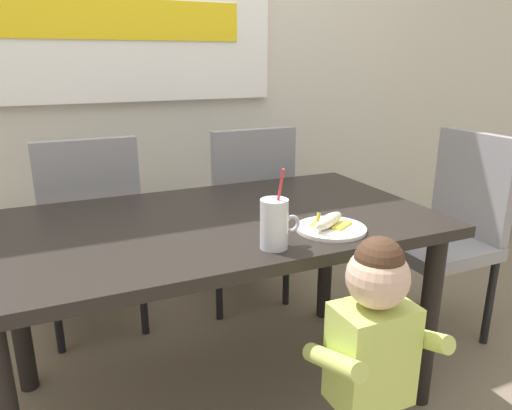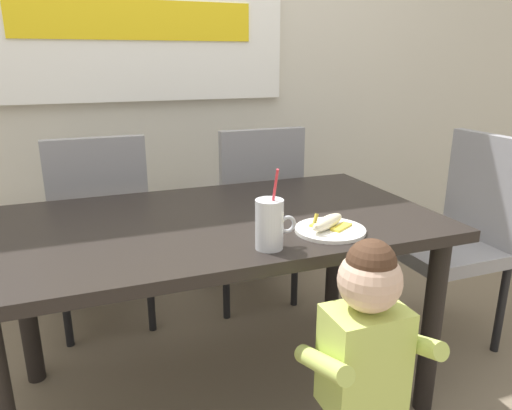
{
  "view_description": "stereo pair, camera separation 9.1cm",
  "coord_description": "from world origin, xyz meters",
  "px_view_note": "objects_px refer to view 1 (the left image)",
  "views": [
    {
      "loc": [
        -0.52,
        -1.51,
        1.28
      ],
      "look_at": [
        0.12,
        -0.09,
        0.8
      ],
      "focal_mm": 33.34,
      "sensor_mm": 36.0,
      "label": 1
    },
    {
      "loc": [
        -0.43,
        -1.54,
        1.28
      ],
      "look_at": [
        0.12,
        -0.09,
        0.8
      ],
      "focal_mm": 33.34,
      "sensor_mm": 36.0,
      "label": 2
    }
  ],
  "objects_px": {
    "peeled_banana": "(329,221)",
    "toddler_standing": "(372,343)",
    "dining_chair_left": "(91,227)",
    "dining_chair_far": "(449,224)",
    "snack_plate": "(331,229)",
    "milk_cup": "(275,227)",
    "dining_chair_right": "(245,208)",
    "dining_table": "(217,244)"
  },
  "relations": [
    {
      "from": "dining_table",
      "to": "toddler_standing",
      "type": "relative_size",
      "value": 1.85
    },
    {
      "from": "snack_plate",
      "to": "peeled_banana",
      "type": "bearing_deg",
      "value": 147.53
    },
    {
      "from": "dining_table",
      "to": "snack_plate",
      "type": "relative_size",
      "value": 6.73
    },
    {
      "from": "dining_chair_right",
      "to": "dining_chair_far",
      "type": "relative_size",
      "value": 1.0
    },
    {
      "from": "peeled_banana",
      "to": "snack_plate",
      "type": "bearing_deg",
      "value": -32.47
    },
    {
      "from": "dining_chair_right",
      "to": "toddler_standing",
      "type": "relative_size",
      "value": 1.15
    },
    {
      "from": "dining_chair_left",
      "to": "snack_plate",
      "type": "bearing_deg",
      "value": 126.02
    },
    {
      "from": "toddler_standing",
      "to": "milk_cup",
      "type": "bearing_deg",
      "value": 121.92
    },
    {
      "from": "toddler_standing",
      "to": "peeled_banana",
      "type": "xyz_separation_m",
      "value": [
        0.06,
        0.34,
        0.24
      ]
    },
    {
      "from": "milk_cup",
      "to": "peeled_banana",
      "type": "xyz_separation_m",
      "value": [
        0.23,
        0.06,
        -0.04
      ]
    },
    {
      "from": "dining_chair_far",
      "to": "peeled_banana",
      "type": "bearing_deg",
      "value": -71.42
    },
    {
      "from": "dining_chair_right",
      "to": "peeled_banana",
      "type": "xyz_separation_m",
      "value": [
        -0.08,
        -0.91,
        0.23
      ]
    },
    {
      "from": "milk_cup",
      "to": "snack_plate",
      "type": "distance_m",
      "value": 0.25
    },
    {
      "from": "dining_chair_left",
      "to": "milk_cup",
      "type": "bearing_deg",
      "value": 113.99
    },
    {
      "from": "peeled_banana",
      "to": "toddler_standing",
      "type": "bearing_deg",
      "value": -100.08
    },
    {
      "from": "dining_table",
      "to": "dining_chair_right",
      "type": "height_order",
      "value": "dining_chair_right"
    },
    {
      "from": "dining_chair_far",
      "to": "snack_plate",
      "type": "distance_m",
      "value": 0.91
    },
    {
      "from": "dining_table",
      "to": "dining_chair_far",
      "type": "xyz_separation_m",
      "value": [
        1.14,
        0.02,
        -0.1
      ]
    },
    {
      "from": "dining_chair_left",
      "to": "snack_plate",
      "type": "relative_size",
      "value": 4.17
    },
    {
      "from": "dining_chair_far",
      "to": "snack_plate",
      "type": "xyz_separation_m",
      "value": [
        -0.84,
        -0.29,
        0.2
      ]
    },
    {
      "from": "dining_chair_right",
      "to": "milk_cup",
      "type": "bearing_deg",
      "value": 72.11
    },
    {
      "from": "dining_chair_left",
      "to": "dining_chair_far",
      "type": "relative_size",
      "value": 1.0
    },
    {
      "from": "dining_table",
      "to": "dining_chair_right",
      "type": "bearing_deg",
      "value": 59.41
    },
    {
      "from": "toddler_standing",
      "to": "milk_cup",
      "type": "height_order",
      "value": "milk_cup"
    },
    {
      "from": "dining_chair_right",
      "to": "dining_chair_left",
      "type": "bearing_deg",
      "value": -1.47
    },
    {
      "from": "dining_table",
      "to": "dining_chair_far",
      "type": "bearing_deg",
      "value": 1.1
    },
    {
      "from": "dining_table",
      "to": "peeled_banana",
      "type": "height_order",
      "value": "peeled_banana"
    },
    {
      "from": "dining_chair_far",
      "to": "milk_cup",
      "type": "height_order",
      "value": "milk_cup"
    },
    {
      "from": "dining_chair_right",
      "to": "snack_plate",
      "type": "height_order",
      "value": "dining_chair_right"
    },
    {
      "from": "snack_plate",
      "to": "dining_table",
      "type": "bearing_deg",
      "value": 138.86
    },
    {
      "from": "dining_chair_left",
      "to": "dining_chair_right",
      "type": "xyz_separation_m",
      "value": [
        0.76,
        -0.02,
        0.0
      ]
    },
    {
      "from": "dining_chair_far",
      "to": "toddler_standing",
      "type": "height_order",
      "value": "dining_chair_far"
    },
    {
      "from": "dining_chair_right",
      "to": "dining_chair_far",
      "type": "distance_m",
      "value": 0.99
    },
    {
      "from": "dining_table",
      "to": "dining_chair_far",
      "type": "relative_size",
      "value": 1.61
    },
    {
      "from": "dining_chair_far",
      "to": "peeled_banana",
      "type": "relative_size",
      "value": 5.49
    },
    {
      "from": "dining_chair_right",
      "to": "peeled_banana",
      "type": "bearing_deg",
      "value": 84.73
    },
    {
      "from": "toddler_standing",
      "to": "peeled_banana",
      "type": "height_order",
      "value": "toddler_standing"
    },
    {
      "from": "dining_chair_far",
      "to": "snack_plate",
      "type": "height_order",
      "value": "dining_chair_far"
    },
    {
      "from": "snack_plate",
      "to": "milk_cup",
      "type": "bearing_deg",
      "value": -166.11
    },
    {
      "from": "dining_chair_far",
      "to": "peeled_banana",
      "type": "xyz_separation_m",
      "value": [
        -0.85,
        -0.28,
        0.23
      ]
    },
    {
      "from": "dining_chair_left",
      "to": "peeled_banana",
      "type": "height_order",
      "value": "dining_chair_left"
    },
    {
      "from": "dining_chair_left",
      "to": "toddler_standing",
      "type": "height_order",
      "value": "dining_chair_left"
    }
  ]
}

